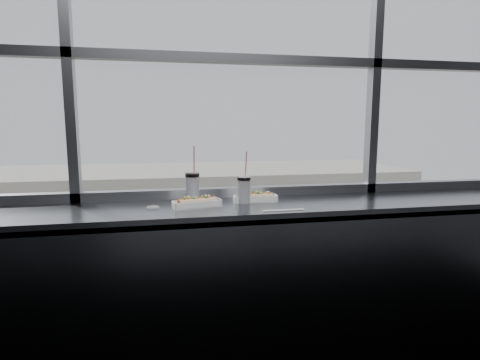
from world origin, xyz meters
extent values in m
plane|color=black|center=(0.00, 1.50, 0.55)|extent=(6.00, 0.00, 6.00)
plane|color=silver|center=(0.00, 1.52, 2.30)|extent=(6.00, 0.00, 6.00)
cube|color=gray|center=(0.00, 1.23, 1.07)|extent=(6.00, 0.55, 0.06)
cube|color=gray|center=(0.00, 0.97, 0.55)|extent=(6.00, 0.04, 1.04)
cube|color=white|center=(-0.27, 1.20, 1.10)|extent=(0.30, 0.15, 0.01)
cube|color=white|center=(-0.27, 1.20, 1.12)|extent=(0.30, 0.15, 0.04)
cylinder|color=tan|center=(-0.27, 1.20, 1.13)|extent=(0.22, 0.09, 0.05)
cylinder|color=brown|center=(-0.27, 1.20, 1.14)|extent=(0.23, 0.08, 0.03)
cube|color=white|center=(0.10, 1.29, 1.10)|extent=(0.28, 0.11, 0.01)
cube|color=white|center=(0.10, 1.29, 1.12)|extent=(0.28, 0.11, 0.04)
cylinder|color=tan|center=(0.10, 1.29, 1.13)|extent=(0.21, 0.06, 0.05)
cylinder|color=brown|center=(0.10, 1.29, 1.14)|extent=(0.22, 0.05, 0.03)
cylinder|color=white|center=(-0.28, 1.40, 1.19)|extent=(0.09, 0.09, 0.18)
cylinder|color=black|center=(-0.28, 1.40, 1.27)|extent=(0.09, 0.09, 0.02)
cylinder|color=silver|center=(-0.28, 1.40, 1.28)|extent=(0.10, 0.10, 0.01)
cylinder|color=#E86064|center=(-0.27, 1.39, 1.36)|extent=(0.01, 0.05, 0.18)
cylinder|color=white|center=(0.02, 1.27, 1.18)|extent=(0.08, 0.08, 0.16)
cylinder|color=black|center=(0.02, 1.27, 1.25)|extent=(0.08, 0.08, 0.02)
cylinder|color=silver|center=(0.02, 1.27, 1.26)|extent=(0.09, 0.09, 0.01)
cylinder|color=#E86064|center=(0.03, 1.27, 1.34)|extent=(0.01, 0.04, 0.17)
cylinder|color=white|center=(0.20, 1.01, 1.10)|extent=(0.24, 0.01, 0.01)
ellipsoid|color=silver|center=(-0.52, 1.20, 1.11)|extent=(0.09, 0.06, 0.02)
plane|color=#B0A08D|center=(0.00, 45.00, -11.00)|extent=(120.00, 120.00, 0.00)
cube|color=black|center=(0.00, 21.50, -10.97)|extent=(80.00, 10.00, 0.06)
cube|color=#B0A08D|center=(0.00, 29.50, -10.98)|extent=(80.00, 6.00, 0.04)
cube|color=#B9B2A2|center=(0.00, 39.50, -7.00)|extent=(50.00, 14.00, 8.00)
imported|color=maroon|center=(0.77, 17.50, -10.01)|extent=(2.85, 5.77, 1.86)
imported|color=white|center=(8.75, 17.50, -9.83)|extent=(2.92, 6.73, 2.22)
imported|color=#3E4297|center=(14.30, 17.50, -9.90)|extent=(3.06, 6.40, 2.07)
imported|color=white|center=(12.41, 25.50, -10.01)|extent=(2.44, 5.61, 1.85)
imported|color=maroon|center=(3.09, 25.50, -9.85)|extent=(3.43, 6.80, 2.18)
imported|color=#2D2427|center=(-10.90, 25.50, -9.78)|extent=(3.67, 7.25, 2.32)
imported|color=#66605B|center=(-4.66, 29.54, -9.93)|extent=(0.68, 0.91, 2.05)
imported|color=#66605B|center=(3.53, 28.64, -9.91)|extent=(0.70, 0.93, 2.10)
imported|color=#66605B|center=(9.69, 29.07, -9.83)|extent=(0.75, 1.00, 2.26)
imported|color=#66605B|center=(-2.65, 29.83, -9.98)|extent=(0.87, 0.65, 1.96)
cylinder|color=#47382B|center=(-7.55, 29.50, -9.68)|extent=(0.26, 0.26, 2.64)
sphere|color=#395D2B|center=(-7.55, 29.50, -7.26)|extent=(3.52, 3.52, 3.52)
cylinder|color=#47382B|center=(2.36, 29.50, -9.90)|extent=(0.22, 0.22, 2.20)
sphere|color=#395D2B|center=(2.36, 29.50, -7.88)|extent=(2.94, 2.94, 2.94)
cylinder|color=#47382B|center=(11.00, 29.50, -9.73)|extent=(0.25, 0.25, 2.53)
sphere|color=#395D2B|center=(11.00, 29.50, -7.41)|extent=(3.38, 3.38, 3.38)
camera|label=1|loc=(-0.44, -0.96, 1.57)|focal=28.00mm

